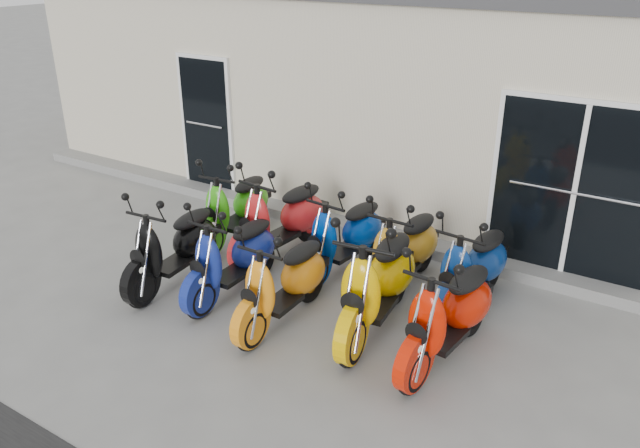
{
  "coord_description": "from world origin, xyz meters",
  "views": [
    {
      "loc": [
        3.74,
        -5.3,
        3.86
      ],
      "look_at": [
        0.0,
        0.6,
        0.75
      ],
      "focal_mm": 35.0,
      "sensor_mm": 36.0,
      "label": 1
    }
  ],
  "objects_px": {
    "scooter_front_orange_a": "(283,272)",
    "scooter_back_red": "(281,208)",
    "scooter_back_green": "(235,198)",
    "scooter_back_extra": "(473,258)",
    "scooter_front_black": "(173,236)",
    "scooter_back_yellow": "(404,240)",
    "scooter_front_orange_b": "(378,270)",
    "scooter_back_blue": "(345,225)",
    "scooter_front_red": "(450,302)",
    "scooter_front_blue": "(232,246)"
  },
  "relations": [
    {
      "from": "scooter_front_orange_a",
      "to": "scooter_back_red",
      "type": "height_order",
      "value": "scooter_back_red"
    },
    {
      "from": "scooter_back_yellow",
      "to": "scooter_back_extra",
      "type": "height_order",
      "value": "scooter_back_yellow"
    },
    {
      "from": "scooter_front_red",
      "to": "scooter_front_orange_b",
      "type": "bearing_deg",
      "value": 178.34
    },
    {
      "from": "scooter_front_orange_b",
      "to": "scooter_back_green",
      "type": "height_order",
      "value": "scooter_front_orange_b"
    },
    {
      "from": "scooter_front_orange_b",
      "to": "scooter_front_red",
      "type": "distance_m",
      "value": 0.86
    },
    {
      "from": "scooter_front_blue",
      "to": "scooter_front_orange_b",
      "type": "height_order",
      "value": "scooter_front_orange_b"
    },
    {
      "from": "scooter_front_orange_b",
      "to": "scooter_front_red",
      "type": "height_order",
      "value": "scooter_front_orange_b"
    },
    {
      "from": "scooter_back_green",
      "to": "scooter_front_black",
      "type": "bearing_deg",
      "value": -88.59
    },
    {
      "from": "scooter_front_red",
      "to": "scooter_back_red",
      "type": "distance_m",
      "value": 2.94
    },
    {
      "from": "scooter_back_green",
      "to": "scooter_back_red",
      "type": "relative_size",
      "value": 0.92
    },
    {
      "from": "scooter_front_black",
      "to": "scooter_back_extra",
      "type": "xyz_separation_m",
      "value": [
        3.28,
        1.4,
        -0.01
      ]
    },
    {
      "from": "scooter_back_green",
      "to": "scooter_front_red",
      "type": "bearing_deg",
      "value": -22.89
    },
    {
      "from": "scooter_back_yellow",
      "to": "scooter_back_red",
      "type": "bearing_deg",
      "value": -176.31
    },
    {
      "from": "scooter_front_orange_a",
      "to": "scooter_back_red",
      "type": "bearing_deg",
      "value": 125.9
    },
    {
      "from": "scooter_front_blue",
      "to": "scooter_back_extra",
      "type": "xyz_separation_m",
      "value": [
        2.5,
        1.22,
        0.0
      ]
    },
    {
      "from": "scooter_front_orange_a",
      "to": "scooter_back_extra",
      "type": "height_order",
      "value": "scooter_back_extra"
    },
    {
      "from": "scooter_front_blue",
      "to": "scooter_front_red",
      "type": "bearing_deg",
      "value": 1.99
    },
    {
      "from": "scooter_front_orange_b",
      "to": "scooter_back_yellow",
      "type": "xyz_separation_m",
      "value": [
        -0.15,
        0.97,
        -0.08
      ]
    },
    {
      "from": "scooter_front_blue",
      "to": "scooter_back_extra",
      "type": "bearing_deg",
      "value": 25.41
    },
    {
      "from": "scooter_back_green",
      "to": "scooter_front_orange_a",
      "type": "bearing_deg",
      "value": -43.47
    },
    {
      "from": "scooter_back_red",
      "to": "scooter_back_blue",
      "type": "xyz_separation_m",
      "value": [
        0.93,
        0.08,
        -0.06
      ]
    },
    {
      "from": "scooter_front_orange_a",
      "to": "scooter_back_red",
      "type": "distance_m",
      "value": 1.64
    },
    {
      "from": "scooter_front_orange_b",
      "to": "scooter_back_blue",
      "type": "relative_size",
      "value": 1.14
    },
    {
      "from": "scooter_front_blue",
      "to": "scooter_front_red",
      "type": "relative_size",
      "value": 0.95
    },
    {
      "from": "scooter_front_black",
      "to": "scooter_back_blue",
      "type": "xyz_separation_m",
      "value": [
        1.6,
        1.4,
        -0.01
      ]
    },
    {
      "from": "scooter_front_orange_b",
      "to": "scooter_back_red",
      "type": "distance_m",
      "value": 2.12
    },
    {
      "from": "scooter_front_black",
      "to": "scooter_back_blue",
      "type": "distance_m",
      "value": 2.12
    },
    {
      "from": "scooter_back_extra",
      "to": "scooter_front_black",
      "type": "bearing_deg",
      "value": -151.17
    },
    {
      "from": "scooter_front_orange_a",
      "to": "scooter_front_black",
      "type": "bearing_deg",
      "value": 179.54
    },
    {
      "from": "scooter_back_green",
      "to": "scooter_back_yellow",
      "type": "bearing_deg",
      "value": -6.23
    },
    {
      "from": "scooter_front_blue",
      "to": "scooter_back_green",
      "type": "xyz_separation_m",
      "value": [
        -0.96,
        1.22,
        0.0
      ]
    },
    {
      "from": "scooter_front_black",
      "to": "scooter_back_blue",
      "type": "bearing_deg",
      "value": 36.23
    },
    {
      "from": "scooter_front_blue",
      "to": "scooter_front_orange_a",
      "type": "distance_m",
      "value": 0.88
    },
    {
      "from": "scooter_back_red",
      "to": "scooter_back_yellow",
      "type": "distance_m",
      "value": 1.76
    },
    {
      "from": "scooter_back_extra",
      "to": "scooter_back_green",
      "type": "bearing_deg",
      "value": -174.27
    },
    {
      "from": "scooter_front_blue",
      "to": "scooter_back_red",
      "type": "relative_size",
      "value": 0.91
    },
    {
      "from": "scooter_front_blue",
      "to": "scooter_front_orange_a",
      "type": "xyz_separation_m",
      "value": [
        0.86,
        -0.18,
        -0.0
      ]
    },
    {
      "from": "scooter_back_yellow",
      "to": "scooter_back_extra",
      "type": "xyz_separation_m",
      "value": [
        0.85,
        0.01,
        -0.01
      ]
    },
    {
      "from": "scooter_front_blue",
      "to": "scooter_front_orange_a",
      "type": "height_order",
      "value": "scooter_front_blue"
    },
    {
      "from": "scooter_front_black",
      "to": "scooter_back_green",
      "type": "height_order",
      "value": "scooter_front_black"
    },
    {
      "from": "scooter_back_green",
      "to": "scooter_back_blue",
      "type": "distance_m",
      "value": 1.78
    },
    {
      "from": "scooter_front_black",
      "to": "scooter_back_yellow",
      "type": "height_order",
      "value": "scooter_back_yellow"
    },
    {
      "from": "scooter_front_black",
      "to": "scooter_front_blue",
      "type": "height_order",
      "value": "scooter_front_black"
    },
    {
      "from": "scooter_back_yellow",
      "to": "scooter_back_blue",
      "type": "bearing_deg",
      "value": -179.36
    },
    {
      "from": "scooter_back_yellow",
      "to": "scooter_front_blue",
      "type": "bearing_deg",
      "value": -142.29
    },
    {
      "from": "scooter_back_red",
      "to": "scooter_back_blue",
      "type": "bearing_deg",
      "value": 10.35
    },
    {
      "from": "scooter_front_red",
      "to": "scooter_front_black",
      "type": "bearing_deg",
      "value": -169.06
    },
    {
      "from": "scooter_back_red",
      "to": "scooter_back_yellow",
      "type": "height_order",
      "value": "scooter_back_red"
    },
    {
      "from": "scooter_front_orange_a",
      "to": "scooter_back_yellow",
      "type": "bearing_deg",
      "value": 59.94
    },
    {
      "from": "scooter_front_orange_a",
      "to": "scooter_back_blue",
      "type": "xyz_separation_m",
      "value": [
        -0.05,
        1.4,
        0.01
      ]
    }
  ]
}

